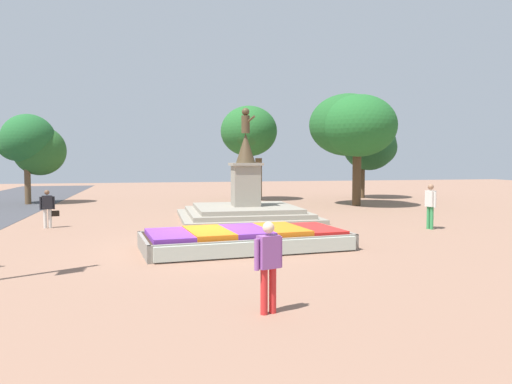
{
  "coord_description": "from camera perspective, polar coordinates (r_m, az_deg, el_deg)",
  "views": [
    {
      "loc": [
        -1.58,
        -15.39,
        2.76
      ],
      "look_at": [
        2.34,
        3.35,
        1.48
      ],
      "focal_mm": 35.0,
      "sensor_mm": 36.0,
      "label": 1
    }
  ],
  "objects": [
    {
      "name": "park_tree_street_side",
      "position": [
        32.78,
        -0.8,
        6.82
      ],
      "size": [
        3.69,
        3.84,
        6.21
      ],
      "color": "brown",
      "rests_on": "ground_plane"
    },
    {
      "name": "statue_monument",
      "position": [
        23.04,
        -1.19,
        -1.44
      ],
      "size": [
        6.0,
        6.0,
        5.07
      ],
      "color": "gray",
      "rests_on": "ground_plane"
    },
    {
      "name": "pedestrian_near_planter",
      "position": [
        20.63,
        19.31,
        -1.18
      ],
      "size": [
        0.3,
        0.56,
        1.78
      ],
      "color": "#338C4C",
      "rests_on": "ground_plane"
    },
    {
      "name": "flower_planter",
      "position": [
        15.3,
        -1.2,
        -5.45
      ],
      "size": [
        6.54,
        3.57,
        0.63
      ],
      "color": "#38281C",
      "rests_on": "ground_plane"
    },
    {
      "name": "ground_plane",
      "position": [
        15.71,
        -5.9,
        -6.3
      ],
      "size": [
        86.92,
        86.92,
        0.0
      ],
      "primitive_type": "plane",
      "color": "#8C6651"
    },
    {
      "name": "park_tree_far_left",
      "position": [
        29.61,
        11.06,
        7.46
      ],
      "size": [
        4.68,
        5.33,
        6.56
      ],
      "color": "#4C3823",
      "rests_on": "ground_plane"
    },
    {
      "name": "park_tree_far_right",
      "position": [
        33.39,
        -24.3,
        4.93
      ],
      "size": [
        3.97,
        3.47,
        5.45
      ],
      "color": "brown",
      "rests_on": "ground_plane"
    },
    {
      "name": "pedestrian_crossing_plaza",
      "position": [
        8.9,
        1.43,
        -7.88
      ],
      "size": [
        0.54,
        0.33,
        1.65
      ],
      "color": "red",
      "rests_on": "ground_plane"
    },
    {
      "name": "park_tree_behind_statue",
      "position": [
        35.78,
        12.9,
        5.15
      ],
      "size": [
        3.76,
        3.95,
        5.49
      ],
      "color": "#4C3823",
      "rests_on": "ground_plane"
    },
    {
      "name": "pedestrian_with_handbag",
      "position": [
        21.43,
        -22.69,
        -1.59
      ],
      "size": [
        0.71,
        0.34,
        1.52
      ],
      "color": "beige",
      "rests_on": "ground_plane"
    }
  ]
}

